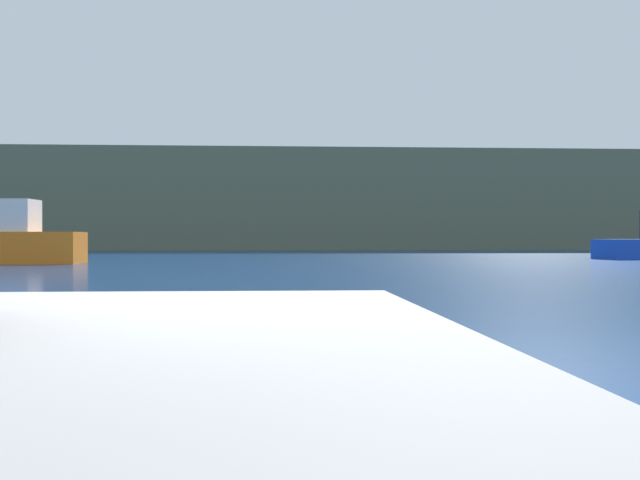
# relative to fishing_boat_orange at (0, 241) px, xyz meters

# --- Properties ---
(hillside_backdrop) EXTENTS (140.00, 16.08, 8.80)m
(hillside_backdrop) POSITION_rel_fishing_boat_orange_xyz_m (10.52, 40.86, 3.43)
(hillside_backdrop) COLOR #5B664C
(hillside_backdrop) RESTS_ON ground
(fishing_boat_orange) EXTENTS (7.01, 2.57, 5.08)m
(fishing_boat_orange) POSITION_rel_fishing_boat_orange_xyz_m (0.00, 0.00, 0.00)
(fishing_boat_orange) COLOR orange
(fishing_boat_orange) RESTS_ON ground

